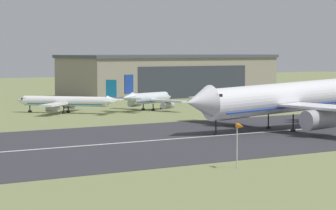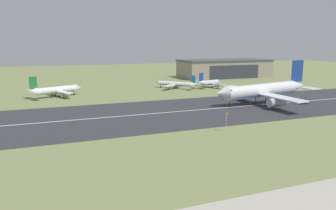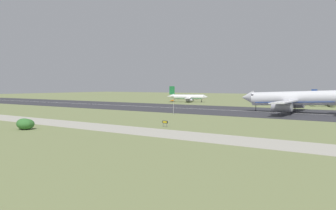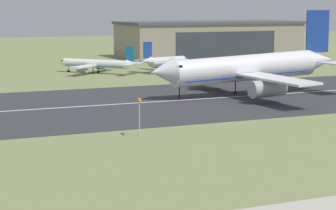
{
  "view_description": "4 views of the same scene",
  "coord_description": "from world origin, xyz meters",
  "px_view_note": "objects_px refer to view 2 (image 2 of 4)",
  "views": [
    {
      "loc": [
        -52.8,
        -4.94,
        13.95
      ],
      "look_at": [
        -0.85,
        72.07,
        7.52
      ],
      "focal_mm": 85.0,
      "sensor_mm": 36.0,
      "label": 1
    },
    {
      "loc": [
        -40.79,
        -7.47,
        23.95
      ],
      "look_at": [
        -3.54,
        86.91,
        4.76
      ],
      "focal_mm": 35.0,
      "sensor_mm": 36.0,
      "label": 2
    },
    {
      "loc": [
        68.98,
        -30.89,
        10.49
      ],
      "look_at": [
        -0.49,
        73.9,
        2.93
      ],
      "focal_mm": 35.0,
      "sensor_mm": 36.0,
      "label": 3
    },
    {
      "loc": [
        -26.32,
        -15.82,
        17.93
      ],
      "look_at": [
        10.04,
        66.98,
        4.26
      ],
      "focal_mm": 70.0,
      "sensor_mm": 36.0,
      "label": 4
    }
  ],
  "objects_px": {
    "airplane_landing": "(262,91)",
    "airplane_parked_east": "(175,84)",
    "airplane_parked_west": "(56,90)",
    "windsock_pole": "(227,116)",
    "airplane_parked_centre": "(210,83)"
  },
  "relations": [
    {
      "from": "airplane_parked_centre",
      "to": "windsock_pole",
      "type": "height_order",
      "value": "airplane_parked_centre"
    },
    {
      "from": "airplane_landing",
      "to": "airplane_parked_east",
      "type": "height_order",
      "value": "airplane_landing"
    },
    {
      "from": "airplane_landing",
      "to": "airplane_parked_centre",
      "type": "xyz_separation_m",
      "value": [
        4.84,
        51.22,
        -2.67
      ]
    },
    {
      "from": "windsock_pole",
      "to": "airplane_parked_centre",
      "type": "bearing_deg",
      "value": 64.19
    },
    {
      "from": "windsock_pole",
      "to": "airplane_parked_east",
      "type": "bearing_deg",
      "value": 76.41
    },
    {
      "from": "airplane_landing",
      "to": "windsock_pole",
      "type": "height_order",
      "value": "airplane_landing"
    },
    {
      "from": "airplane_landing",
      "to": "airplane_parked_east",
      "type": "xyz_separation_m",
      "value": [
        -14.29,
        54.66,
        -2.88
      ]
    },
    {
      "from": "airplane_parked_centre",
      "to": "airplane_landing",
      "type": "bearing_deg",
      "value": -95.4
    },
    {
      "from": "airplane_landing",
      "to": "airplane_parked_centre",
      "type": "distance_m",
      "value": 51.52
    },
    {
      "from": "airplane_parked_east",
      "to": "airplane_parked_west",
      "type": "bearing_deg",
      "value": -174.75
    },
    {
      "from": "airplane_landing",
      "to": "windsock_pole",
      "type": "xyz_separation_m",
      "value": [
        -35.07,
        -31.29,
        -0.69
      ]
    },
    {
      "from": "airplane_parked_east",
      "to": "windsock_pole",
      "type": "height_order",
      "value": "airplane_parked_east"
    },
    {
      "from": "airplane_parked_west",
      "to": "airplane_parked_east",
      "type": "bearing_deg",
      "value": 5.25
    },
    {
      "from": "airplane_landing",
      "to": "airplane_parked_centre",
      "type": "height_order",
      "value": "airplane_landing"
    },
    {
      "from": "airplane_landing",
      "to": "airplane_parked_east",
      "type": "relative_size",
      "value": 2.12
    }
  ]
}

